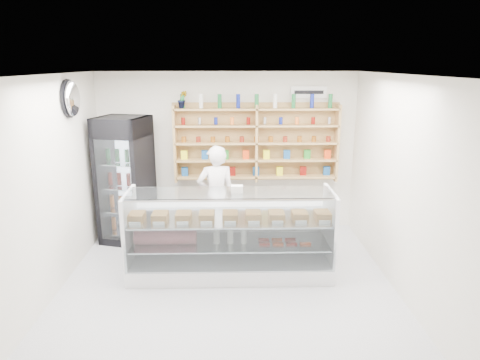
{
  "coord_description": "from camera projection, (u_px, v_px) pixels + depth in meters",
  "views": [
    {
      "loc": [
        0.05,
        -4.95,
        2.94
      ],
      "look_at": [
        0.19,
        0.9,
        1.33
      ],
      "focal_mm": 32.0,
      "sensor_mm": 36.0,
      "label": 1
    }
  ],
  "objects": [
    {
      "name": "wall_sign",
      "position": [
        309.0,
        92.0,
        7.31
      ],
      "size": [
        0.62,
        0.03,
        0.2
      ],
      "primitive_type": "cube",
      "color": "white",
      "rests_on": "back_wall"
    },
    {
      "name": "display_counter",
      "position": [
        230.0,
        251.0,
        6.09
      ],
      "size": [
        2.85,
        0.85,
        1.24
      ],
      "color": "white",
      "rests_on": "floor"
    },
    {
      "name": "potted_plant",
      "position": [
        182.0,
        99.0,
        7.17
      ],
      "size": [
        0.19,
        0.17,
        0.3
      ],
      "primitive_type": "imported",
      "rotation": [
        0.0,
        0.0,
        0.24
      ],
      "color": "#1E6626",
      "rests_on": "wall_shelving"
    },
    {
      "name": "wall_shelving",
      "position": [
        256.0,
        143.0,
        7.39
      ],
      "size": [
        2.84,
        0.28,
        1.33
      ],
      "color": "tan",
      "rests_on": "back_wall"
    },
    {
      "name": "drinks_cooler",
      "position": [
        126.0,
        180.0,
        7.1
      ],
      "size": [
        0.92,
        0.91,
        2.1
      ],
      "rotation": [
        0.0,
        0.0,
        -0.27
      ],
      "color": "black",
      "rests_on": "floor"
    },
    {
      "name": "shop_worker",
      "position": [
        216.0,
        196.0,
        6.94
      ],
      "size": [
        0.67,
        0.5,
        1.68
      ],
      "primitive_type": "imported",
      "rotation": [
        0.0,
        0.0,
        3.31
      ],
      "color": "white",
      "rests_on": "floor"
    },
    {
      "name": "security_mirror",
      "position": [
        72.0,
        99.0,
        6.01
      ],
      "size": [
        0.15,
        0.5,
        0.5
      ],
      "primitive_type": "ellipsoid",
      "color": "silver",
      "rests_on": "left_wall"
    },
    {
      "name": "room",
      "position": [
        226.0,
        194.0,
        5.18
      ],
      "size": [
        5.0,
        5.0,
        5.0
      ],
      "color": "silver",
      "rests_on": "ground"
    }
  ]
}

